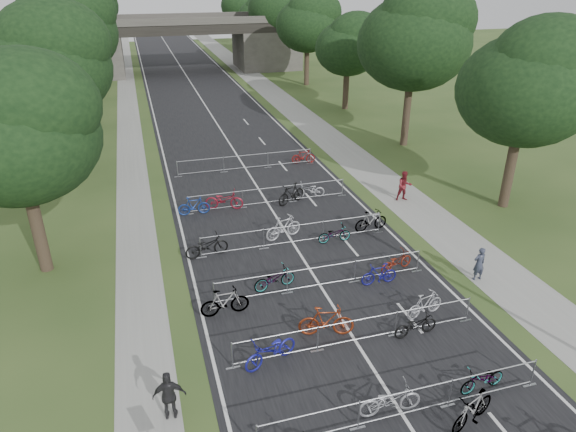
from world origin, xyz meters
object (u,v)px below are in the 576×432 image
at_px(overpass_bridge, 181,44).
at_px(pedestrian_c, 169,396).
at_px(pedestrian_a, 479,264).
at_px(pedestrian_b, 404,186).

xyz_separation_m(overpass_bridge, pedestrian_c, (-6.80, -59.36, -2.68)).
height_order(overpass_bridge, pedestrian_a, overpass_bridge).
distance_m(overpass_bridge, pedestrian_b, 47.38).
height_order(overpass_bridge, pedestrian_c, overpass_bridge).
relative_size(pedestrian_a, pedestrian_b, 0.87).
bearing_deg(overpass_bridge, pedestrian_a, -82.99).
bearing_deg(pedestrian_a, pedestrian_c, 15.82).
bearing_deg(pedestrian_a, overpass_bridge, -83.64).
distance_m(pedestrian_a, pedestrian_b, 8.74).
relative_size(overpass_bridge, pedestrian_c, 18.12).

